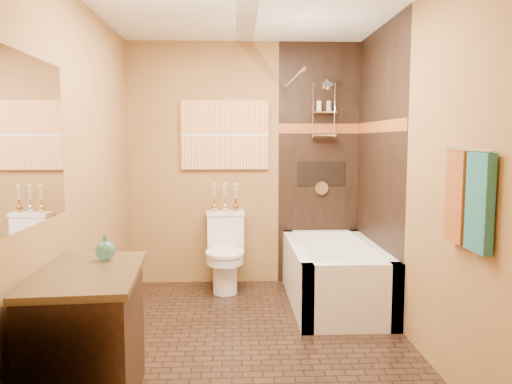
{
  "coord_description": "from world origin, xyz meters",
  "views": [
    {
      "loc": [
        -0.11,
        -3.69,
        1.5
      ],
      "look_at": [
        0.07,
        0.4,
        1.07
      ],
      "focal_mm": 35.0,
      "sensor_mm": 36.0,
      "label": 1
    }
  ],
  "objects": [
    {
      "name": "towel_teal",
      "position": [
        1.16,
        -1.18,
        1.18
      ],
      "size": [
        0.05,
        0.22,
        0.52
      ],
      "primitive_type": "cube",
      "color": "#1A5958",
      "rests_on": "towel_bar"
    },
    {
      "name": "sunset_painting",
      "position": [
        -0.21,
        1.48,
        1.55
      ],
      "size": [
        0.9,
        0.04,
        0.7
      ],
      "primitive_type": "cube",
      "color": "#D56732",
      "rests_on": "wall_back"
    },
    {
      "name": "towel_rust",
      "position": [
        1.16,
        -0.92,
        1.18
      ],
      "size": [
        0.05,
        0.22,
        0.52
      ],
      "primitive_type": "cube",
      "color": "brown",
      "rests_on": "towel_bar"
    },
    {
      "name": "alcove_tile_right",
      "position": [
        1.19,
        0.75,
        1.25
      ],
      "size": [
        0.01,
        1.5,
        2.5
      ],
      "primitive_type": "cube",
      "color": "black",
      "rests_on": "wall_right"
    },
    {
      "name": "vanity_mirror",
      "position": [
        -1.19,
        -1.0,
        1.5
      ],
      "size": [
        0.01,
        1.0,
        0.9
      ],
      "primitive_type": "cube",
      "color": "white",
      "rests_on": "wall_left"
    },
    {
      "name": "bathtub",
      "position": [
        0.8,
        0.75,
        0.22
      ],
      "size": [
        0.8,
        1.5,
        0.55
      ],
      "color": "white",
      "rests_on": "floor"
    },
    {
      "name": "wall_right",
      "position": [
        1.2,
        0.0,
        1.25
      ],
      "size": [
        0.02,
        3.0,
        2.5
      ],
      "primitive_type": "cube",
      "color": "#A4753F",
      "rests_on": "floor"
    },
    {
      "name": "bud_vases",
      "position": [
        -0.21,
        1.39,
        0.92
      ],
      "size": [
        0.28,
        0.06,
        0.27
      ],
      "color": "gold",
      "rests_on": "toilet"
    },
    {
      "name": "toilet",
      "position": [
        -0.21,
        1.22,
        0.39
      ],
      "size": [
        0.41,
        0.59,
        0.77
      ],
      "rotation": [
        0.0,
        0.0,
        0.08
      ],
      "color": "white",
      "rests_on": "floor"
    },
    {
      "name": "floor",
      "position": [
        0.0,
        0.0,
        0.0
      ],
      "size": [
        3.0,
        3.0,
        0.0
      ],
      "primitive_type": "plane",
      "color": "black",
      "rests_on": "ground"
    },
    {
      "name": "shower_fixtures",
      "position": [
        0.8,
        1.38,
        1.67
      ],
      "size": [
        0.24,
        0.33,
        1.16
      ],
      "color": "silver",
      "rests_on": "floor"
    },
    {
      "name": "wall_left",
      "position": [
        -1.2,
        0.0,
        1.25
      ],
      "size": [
        0.02,
        3.0,
        2.5
      ],
      "primitive_type": "cube",
      "color": "#A4753F",
      "rests_on": "floor"
    },
    {
      "name": "mosaic_band_back",
      "position": [
        0.78,
        1.48,
        1.62
      ],
      "size": [
        0.85,
        0.01,
        0.1
      ],
      "primitive_type": "cube",
      "color": "maroon",
      "rests_on": "alcove_tile_back"
    },
    {
      "name": "alcove_niche",
      "position": [
        0.8,
        1.48,
        1.15
      ],
      "size": [
        0.5,
        0.01,
        0.25
      ],
      "primitive_type": "cube",
      "color": "black",
      "rests_on": "alcove_tile_back"
    },
    {
      "name": "mosaic_band_right",
      "position": [
        1.18,
        0.75,
        1.62
      ],
      "size": [
        0.01,
        1.5,
        0.1
      ],
      "primitive_type": "cube",
      "color": "maroon",
      "rests_on": "alcove_tile_right"
    },
    {
      "name": "teal_bottle",
      "position": [
        -0.87,
        -0.76,
        0.87
      ],
      "size": [
        0.13,
        0.13,
        0.18
      ],
      "primitive_type": null,
      "rotation": [
        0.0,
        0.0,
        -0.13
      ],
      "color": "#2A7E72",
      "rests_on": "vanity"
    },
    {
      "name": "curtain_rod",
      "position": [
        0.4,
        0.75,
        2.02
      ],
      "size": [
        0.03,
        1.55,
        0.03
      ],
      "primitive_type": "cylinder",
      "rotation": [
        1.57,
        0.0,
        0.0
      ],
      "color": "silver",
      "rests_on": "wall_back"
    },
    {
      "name": "wall_front",
      "position": [
        0.0,
        -1.5,
        1.25
      ],
      "size": [
        2.4,
        0.02,
        2.5
      ],
      "primitive_type": "cube",
      "color": "#A4753F",
      "rests_on": "floor"
    },
    {
      "name": "alcove_tile_back",
      "position": [
        0.78,
        1.49,
        1.25
      ],
      "size": [
        0.85,
        0.01,
        2.5
      ],
      "primitive_type": "cube",
      "color": "black",
      "rests_on": "wall_back"
    },
    {
      "name": "towel_bar",
      "position": [
        1.15,
        -1.05,
        1.45
      ],
      "size": [
        0.02,
        0.55,
        0.02
      ],
      "primitive_type": "cylinder",
      "rotation": [
        1.57,
        0.0,
        0.0
      ],
      "color": "silver",
      "rests_on": "wall_right"
    },
    {
      "name": "wall_back",
      "position": [
        0.0,
        1.5,
        1.25
      ],
      "size": [
        2.4,
        0.02,
        2.5
      ],
      "primitive_type": "cube",
      "color": "#A4753F",
      "rests_on": "floor"
    },
    {
      "name": "ceiling",
      "position": [
        0.0,
        0.0,
        2.5
      ],
      "size": [
        3.0,
        3.0,
        0.0
      ],
      "primitive_type": "plane",
      "color": "silver",
      "rests_on": "wall_back"
    },
    {
      "name": "vanity",
      "position": [
        -0.92,
        -1.0,
        0.4
      ],
      "size": [
        0.62,
        0.94,
        0.79
      ],
      "rotation": [
        0.0,
        0.0,
        0.08
      ],
      "color": "black",
      "rests_on": "floor"
    }
  ]
}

